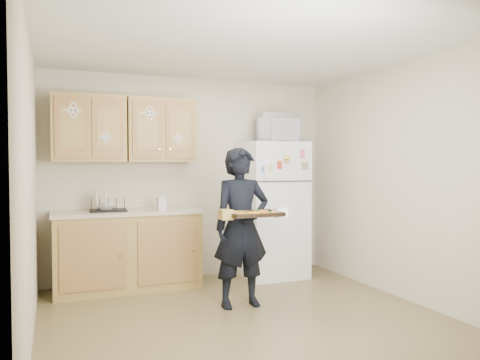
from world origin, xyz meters
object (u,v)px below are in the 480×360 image
refrigerator (272,209)px  microwave (277,131)px  dish_rack (108,204)px  person (241,227)px  baking_tray (253,214)px

refrigerator → microwave: (0.04, -0.05, 1.00)m
microwave → dish_rack: 2.23m
person → baking_tray: person is taller
microwave → dish_rack: size_ratio=1.32×
microwave → dish_rack: bearing=-172.7°
person → microwave: bearing=48.2°
person → refrigerator: bearing=51.0°
baking_tray → microwave: 1.79m
person → dish_rack: person is taller
microwave → baking_tray: bearing=-114.4°
person → microwave: size_ratio=3.03×
refrigerator → baking_tray: refrigerator is taller
refrigerator → dish_rack: size_ratio=4.28×
microwave → dish_rack: microwave is taller
refrigerator → person: bearing=-129.1°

